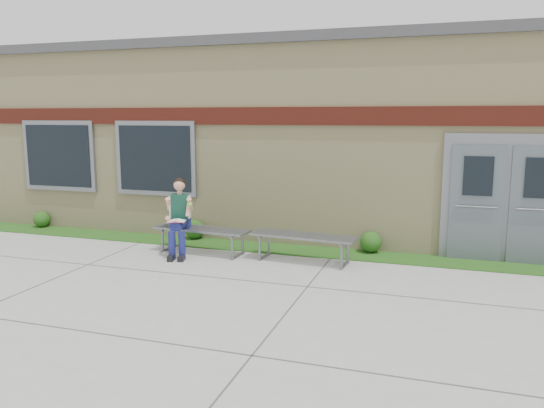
% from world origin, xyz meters
% --- Properties ---
extents(ground, '(80.00, 80.00, 0.00)m').
position_xyz_m(ground, '(0.00, 0.00, 0.00)').
color(ground, '#9E9E99').
rests_on(ground, ground).
extents(grass_strip, '(16.00, 0.80, 0.02)m').
position_xyz_m(grass_strip, '(0.00, 2.60, 0.01)').
color(grass_strip, '#194A13').
rests_on(grass_strip, ground).
extents(school_building, '(16.20, 6.22, 4.20)m').
position_xyz_m(school_building, '(-0.00, 5.99, 2.10)').
color(school_building, beige).
rests_on(school_building, ground).
extents(bench_left, '(1.92, 0.69, 0.49)m').
position_xyz_m(bench_left, '(-1.42, 1.86, 0.38)').
color(bench_left, slate).
rests_on(bench_left, ground).
extents(bench_right, '(1.96, 0.70, 0.50)m').
position_xyz_m(bench_right, '(0.58, 1.86, 0.38)').
color(bench_right, slate).
rests_on(bench_right, ground).
extents(girl, '(0.61, 0.91, 1.45)m').
position_xyz_m(girl, '(-1.78, 1.65, 0.76)').
color(girl, navy).
rests_on(girl, ground).
extents(shrub_west, '(0.37, 0.37, 0.37)m').
position_xyz_m(shrub_west, '(-6.03, 2.85, 0.21)').
color(shrub_west, '#194A13').
rests_on(shrub_west, grass_strip).
extents(shrub_mid, '(0.41, 0.41, 0.41)m').
position_xyz_m(shrub_mid, '(-2.06, 2.85, 0.22)').
color(shrub_mid, '#194A13').
rests_on(shrub_mid, grass_strip).
extents(shrub_east, '(0.41, 0.41, 0.41)m').
position_xyz_m(shrub_east, '(1.65, 2.85, 0.22)').
color(shrub_east, '#194A13').
rests_on(shrub_east, grass_strip).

